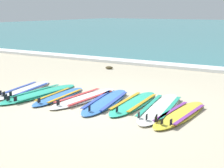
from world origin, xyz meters
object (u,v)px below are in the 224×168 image
Objects in this scene: surfboard_4 at (106,101)px; surfboard_1 at (40,94)px; surfboard_0 at (25,90)px; surfboard_5 at (134,103)px; surfboard_6 at (160,108)px; surfboard_2 at (59,96)px; surfboard_7 at (180,114)px; surfboard_3 at (85,98)px.

surfboard_1 is at bearing -172.69° from surfboard_4.
surfboard_1 is 1.80m from surfboard_4.
surfboard_5 is at bearing 6.04° from surfboard_0.
surfboard_1 and surfboard_5 have the same top height.
surfboard_6 is at bearing -3.63° from surfboard_5.
surfboard_2 is 1.22m from surfboard_4.
surfboard_7 is at bearing -2.10° from surfboard_4.
surfboard_2 is 0.91× the size of surfboard_7.
surfboard_0 is at bearing -175.65° from surfboard_6.
surfboard_2 is 0.86× the size of surfboard_3.
surfboard_3 is 0.96× the size of surfboard_4.
surfboard_0 is at bearing 170.27° from surfboard_1.
surfboard_0 is 2.40m from surfboard_4.
surfboard_7 is at bearing 2.44° from surfboard_2.
surfboard_1 is 0.97× the size of surfboard_6.
surfboard_0 is at bearing 176.68° from surfboard_2.
surfboard_0 is 4.19m from surfboard_7.
surfboard_2 is 0.83× the size of surfboard_4.
surfboard_0 is at bearing -176.19° from surfboard_3.
surfboard_2 and surfboard_4 have the same top height.
surfboard_0 is 1.02× the size of surfboard_7.
surfboard_1 is 3.58m from surfboard_7.
surfboard_2 is 0.65m from surfboard_3.
surfboard_2 is at bearing -171.98° from surfboard_6.
surfboard_3 is 2.37m from surfboard_7.
surfboard_6 is (3.05, 0.38, -0.00)m from surfboard_1.
surfboard_5 is at bearing 176.37° from surfboard_6.
surfboard_2 is at bearing -170.89° from surfboard_4.
surfboard_4 and surfboard_7 have the same top height.
surfboard_1 and surfboard_6 have the same top height.
surfboard_6 is at bearing 6.98° from surfboard_4.
surfboard_3 is 1.85m from surfboard_6.
surfboard_6 is (2.47, 0.35, 0.00)m from surfboard_2.
surfboard_5 is at bearing 10.00° from surfboard_1.
surfboard_1 is at bearing -176.47° from surfboard_2.
surfboard_1 is 1.07× the size of surfboard_3.
surfboard_3 is 0.59m from surfboard_4.
surfboard_3 is at bearing -179.68° from surfboard_4.
surfboard_7 is (2.37, -0.06, 0.00)m from surfboard_3.
surfboard_4 is at bearing -173.02° from surfboard_6.
surfboard_3 is at bearing 17.05° from surfboard_2.
surfboard_7 is at bearing -22.69° from surfboard_6.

